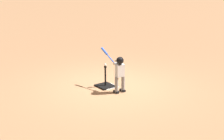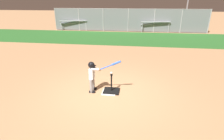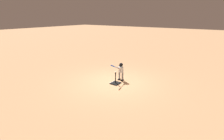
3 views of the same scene
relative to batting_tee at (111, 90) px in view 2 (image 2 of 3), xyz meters
name	(u,v)px [view 2 (image 2 of 3)]	position (x,y,z in m)	size (l,w,h in m)	color
ground_plane	(108,94)	(-0.09, -0.20, -0.07)	(90.00, 90.00, 0.00)	#AD7F56
grass_outfield_strip	(126,38)	(-0.09, 8.81, -0.06)	(56.00, 5.28, 0.02)	#286026
backstop_fence	(128,20)	(-0.09, 11.82, 1.03)	(14.33, 0.08, 2.09)	#9E9EA3
home_plate	(109,92)	(-0.07, -0.07, -0.06)	(0.44, 0.44, 0.02)	white
batting_tee	(111,90)	(0.00, 0.00, 0.00)	(0.52, 0.46, 0.62)	black
batter_child	(93,73)	(-0.58, -0.05, 0.58)	(1.04, 0.32, 1.12)	gray
baseball	(111,73)	(0.00, 0.00, 0.59)	(0.07, 0.07, 0.07)	white
bleachers_left_center	(75,25)	(-5.47, 12.43, 0.41)	(2.85, 2.13, 0.97)	#ADAFB7
bleachers_right_center	(154,26)	(2.36, 12.46, 0.42)	(2.73, 2.08, 1.00)	#ADAFB7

